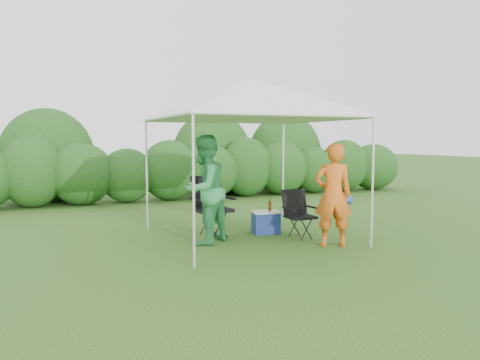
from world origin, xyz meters
name	(u,v)px	position (x,y,z in m)	size (l,w,h in m)	color
ground	(261,243)	(0.00, 0.00, 0.00)	(70.00, 70.00, 0.00)	#38611E
hedge	(174,172)	(0.12, 6.00, 0.82)	(16.04, 1.53, 1.80)	#24571B
canopy	(249,99)	(0.00, 0.50, 2.46)	(3.10, 3.10, 2.83)	silver
chair_right	(298,210)	(0.82, 0.18, 0.48)	(0.55, 0.50, 0.86)	black
chair_left	(211,202)	(-0.56, 0.95, 0.62)	(0.73, 0.67, 1.09)	black
man	(333,195)	(0.99, -0.65, 0.85)	(0.62, 0.41, 1.70)	orange
woman	(205,190)	(-0.88, 0.36, 0.92)	(0.89, 0.69, 1.83)	#30934D
cooler	(266,222)	(0.44, 0.71, 0.21)	(0.55, 0.44, 0.42)	navy
bottle	(270,205)	(0.50, 0.67, 0.53)	(0.06, 0.06, 0.22)	#592D0C
lawn_toy	(340,199)	(4.08, 3.52, 0.13)	(0.54, 0.45, 0.27)	gold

